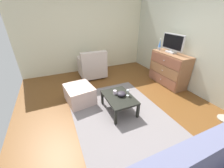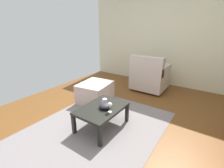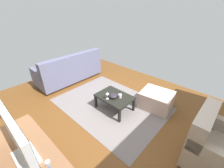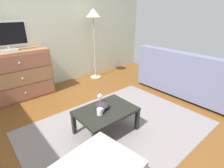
{
  "view_description": "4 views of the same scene",
  "coord_description": "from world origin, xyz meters",
  "px_view_note": "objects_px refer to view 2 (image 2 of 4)",
  "views": [
    {
      "loc": [
        2.24,
        -1.29,
        1.98
      ],
      "look_at": [
        -0.14,
        -0.24,
        0.61
      ],
      "focal_mm": 22.07,
      "sensor_mm": 36.0,
      "label": 1
    },
    {
      "loc": [
        1.75,
        1.24,
        1.57
      ],
      "look_at": [
        0.04,
        0.07,
        0.81
      ],
      "focal_mm": 25.27,
      "sensor_mm": 36.0,
      "label": 2
    },
    {
      "loc": [
        -1.77,
        1.87,
        2.2
      ],
      "look_at": [
        0.13,
        -0.18,
        0.62
      ],
      "focal_mm": 22.89,
      "sensor_mm": 36.0,
      "label": 3
    },
    {
      "loc": [
        -1.25,
        -1.76,
        1.63
      ],
      "look_at": [
        0.25,
        -0.0,
        0.64
      ],
      "focal_mm": 27.78,
      "sensor_mm": 36.0,
      "label": 4
    }
  ],
  "objects_px": {
    "coffee_table": "(102,110)",
    "mug": "(105,101)",
    "bowl_decorative": "(105,106)",
    "armchair": "(149,76)",
    "ottoman": "(95,92)",
    "wine_glass": "(110,105)"
  },
  "relations": [
    {
      "from": "coffee_table",
      "to": "mug",
      "type": "bearing_deg",
      "value": -163.56
    },
    {
      "from": "bowl_decorative",
      "to": "armchair",
      "type": "bearing_deg",
      "value": -178.04
    },
    {
      "from": "mug",
      "to": "ottoman",
      "type": "height_order",
      "value": "mug"
    },
    {
      "from": "mug",
      "to": "armchair",
      "type": "bearing_deg",
      "value": 179.02
    },
    {
      "from": "coffee_table",
      "to": "armchair",
      "type": "height_order",
      "value": "armchair"
    },
    {
      "from": "mug",
      "to": "armchair",
      "type": "relative_size",
      "value": 0.13
    },
    {
      "from": "wine_glass",
      "to": "mug",
      "type": "xyz_separation_m",
      "value": [
        -0.17,
        -0.23,
        -0.07
      ]
    },
    {
      "from": "coffee_table",
      "to": "bowl_decorative",
      "type": "bearing_deg",
      "value": 101.91
    },
    {
      "from": "bowl_decorative",
      "to": "armchair",
      "type": "relative_size",
      "value": 0.21
    },
    {
      "from": "mug",
      "to": "ottoman",
      "type": "xyz_separation_m",
      "value": [
        -0.56,
        -0.68,
        -0.2
      ]
    },
    {
      "from": "coffee_table",
      "to": "ottoman",
      "type": "height_order",
      "value": "ottoman"
    },
    {
      "from": "coffee_table",
      "to": "mug",
      "type": "xyz_separation_m",
      "value": [
        -0.13,
        -0.04,
        0.09
      ]
    },
    {
      "from": "mug",
      "to": "armchair",
      "type": "distance_m",
      "value": 1.86
    },
    {
      "from": "wine_glass",
      "to": "ottoman",
      "type": "relative_size",
      "value": 0.22
    },
    {
      "from": "wine_glass",
      "to": "armchair",
      "type": "bearing_deg",
      "value": -174.51
    },
    {
      "from": "armchair",
      "to": "ottoman",
      "type": "xyz_separation_m",
      "value": [
        1.3,
        -0.71,
        -0.16
      ]
    },
    {
      "from": "coffee_table",
      "to": "wine_glass",
      "type": "height_order",
      "value": "wine_glass"
    },
    {
      "from": "mug",
      "to": "armchair",
      "type": "xyz_separation_m",
      "value": [
        -1.86,
        0.03,
        -0.03
      ]
    },
    {
      "from": "coffee_table",
      "to": "armchair",
      "type": "bearing_deg",
      "value": -179.81
    },
    {
      "from": "armchair",
      "to": "wine_glass",
      "type": "bearing_deg",
      "value": 5.49
    },
    {
      "from": "mug",
      "to": "bowl_decorative",
      "type": "xyz_separation_m",
      "value": [
        0.12,
        0.1,
        0.0
      ]
    },
    {
      "from": "coffee_table",
      "to": "wine_glass",
      "type": "xyz_separation_m",
      "value": [
        0.04,
        0.19,
        0.16
      ]
    }
  ]
}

